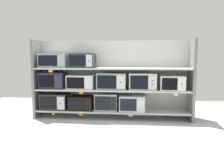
{
  "coord_description": "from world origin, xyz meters",
  "views": [
    {
      "loc": [
        0.45,
        -4.48,
        1.21
      ],
      "look_at": [
        0.0,
        0.0,
        0.68
      ],
      "focal_mm": 37.05,
      "sensor_mm": 36.0,
      "label": 1
    }
  ],
  "objects_px": {
    "microwave_2": "(106,102)",
    "microwave_6": "(112,81)",
    "microwave_1": "(82,103)",
    "microwave_5": "(81,82)",
    "microwave_9": "(54,60)",
    "microwave_4": "(53,80)",
    "microwave_10": "(83,61)",
    "microwave_3": "(132,103)",
    "microwave_8": "(172,83)",
    "microwave_0": "(55,101)",
    "microwave_7": "(143,81)"
  },
  "relations": [
    {
      "from": "microwave_3",
      "to": "microwave_10",
      "type": "relative_size",
      "value": 1.05
    },
    {
      "from": "microwave_4",
      "to": "microwave_10",
      "type": "distance_m",
      "value": 0.73
    },
    {
      "from": "microwave_2",
      "to": "microwave_6",
      "type": "relative_size",
      "value": 0.78
    },
    {
      "from": "microwave_7",
      "to": "microwave_10",
      "type": "distance_m",
      "value": 1.24
    },
    {
      "from": "microwave_8",
      "to": "microwave_5",
      "type": "bearing_deg",
      "value": 180.0
    },
    {
      "from": "microwave_5",
      "to": "microwave_10",
      "type": "bearing_deg",
      "value": 0.36
    },
    {
      "from": "microwave_4",
      "to": "microwave_7",
      "type": "distance_m",
      "value": 1.79
    },
    {
      "from": "microwave_5",
      "to": "microwave_9",
      "type": "height_order",
      "value": "microwave_9"
    },
    {
      "from": "microwave_0",
      "to": "microwave_5",
      "type": "distance_m",
      "value": 0.68
    },
    {
      "from": "microwave_3",
      "to": "microwave_5",
      "type": "bearing_deg",
      "value": -179.99
    },
    {
      "from": "microwave_5",
      "to": "microwave_3",
      "type": "bearing_deg",
      "value": 0.01
    },
    {
      "from": "microwave_5",
      "to": "microwave_6",
      "type": "xyz_separation_m",
      "value": [
        0.61,
        -0.0,
        0.02
      ]
    },
    {
      "from": "microwave_2",
      "to": "microwave_5",
      "type": "relative_size",
      "value": 0.83
    },
    {
      "from": "microwave_0",
      "to": "microwave_6",
      "type": "height_order",
      "value": "microwave_6"
    },
    {
      "from": "microwave_0",
      "to": "microwave_4",
      "type": "distance_m",
      "value": 0.42
    },
    {
      "from": "microwave_0",
      "to": "microwave_4",
      "type": "relative_size",
      "value": 1.1
    },
    {
      "from": "microwave_3",
      "to": "microwave_9",
      "type": "bearing_deg",
      "value": 180.0
    },
    {
      "from": "microwave_7",
      "to": "microwave_10",
      "type": "xyz_separation_m",
      "value": [
        -1.18,
        0.0,
        0.4
      ]
    },
    {
      "from": "microwave_4",
      "to": "microwave_6",
      "type": "relative_size",
      "value": 0.86
    },
    {
      "from": "microwave_1",
      "to": "microwave_2",
      "type": "height_order",
      "value": "microwave_2"
    },
    {
      "from": "microwave_4",
      "to": "microwave_7",
      "type": "relative_size",
      "value": 0.94
    },
    {
      "from": "microwave_1",
      "to": "microwave_7",
      "type": "relative_size",
      "value": 0.91
    },
    {
      "from": "microwave_1",
      "to": "microwave_4",
      "type": "height_order",
      "value": "microwave_4"
    },
    {
      "from": "microwave_1",
      "to": "microwave_5",
      "type": "distance_m",
      "value": 0.42
    },
    {
      "from": "microwave_0",
      "to": "microwave_6",
      "type": "bearing_deg",
      "value": 0.0
    },
    {
      "from": "microwave_2",
      "to": "microwave_4",
      "type": "distance_m",
      "value": 1.15
    },
    {
      "from": "microwave_5",
      "to": "microwave_8",
      "type": "height_order",
      "value": "microwave_8"
    },
    {
      "from": "microwave_2",
      "to": "microwave_10",
      "type": "distance_m",
      "value": 0.94
    },
    {
      "from": "microwave_0",
      "to": "microwave_2",
      "type": "xyz_separation_m",
      "value": [
        1.05,
        -0.0,
        0.01
      ]
    },
    {
      "from": "microwave_3",
      "to": "microwave_8",
      "type": "distance_m",
      "value": 0.85
    },
    {
      "from": "microwave_10",
      "to": "microwave_1",
      "type": "bearing_deg",
      "value": -179.87
    },
    {
      "from": "microwave_6",
      "to": "microwave_9",
      "type": "xyz_separation_m",
      "value": [
        -1.15,
        0.0,
        0.4
      ]
    },
    {
      "from": "microwave_8",
      "to": "microwave_4",
      "type": "bearing_deg",
      "value": 179.99
    },
    {
      "from": "microwave_6",
      "to": "microwave_8",
      "type": "relative_size",
      "value": 1.23
    },
    {
      "from": "microwave_5",
      "to": "microwave_2",
      "type": "bearing_deg",
      "value": -0.02
    },
    {
      "from": "microwave_3",
      "to": "microwave_9",
      "type": "xyz_separation_m",
      "value": [
        -1.56,
        0.0,
        0.83
      ]
    },
    {
      "from": "microwave_8",
      "to": "microwave_0",
      "type": "bearing_deg",
      "value": -180.0
    },
    {
      "from": "microwave_0",
      "to": "microwave_10",
      "type": "bearing_deg",
      "value": 0.03
    },
    {
      "from": "microwave_4",
      "to": "microwave_7",
      "type": "bearing_deg",
      "value": -0.01
    },
    {
      "from": "microwave_10",
      "to": "microwave_3",
      "type": "bearing_deg",
      "value": -0.01
    },
    {
      "from": "microwave_1",
      "to": "microwave_3",
      "type": "xyz_separation_m",
      "value": [
        1.01,
        -0.0,
        0.02
      ]
    },
    {
      "from": "microwave_6",
      "to": "microwave_7",
      "type": "bearing_deg",
      "value": -0.01
    },
    {
      "from": "microwave_1",
      "to": "microwave_8",
      "type": "distance_m",
      "value": 1.82
    },
    {
      "from": "microwave_9",
      "to": "microwave_1",
      "type": "bearing_deg",
      "value": -0.01
    },
    {
      "from": "microwave_0",
      "to": "microwave_8",
      "type": "height_order",
      "value": "microwave_8"
    },
    {
      "from": "microwave_3",
      "to": "microwave_0",
      "type": "bearing_deg",
      "value": -179.99
    },
    {
      "from": "microwave_9",
      "to": "microwave_6",
      "type": "bearing_deg",
      "value": -0.01
    },
    {
      "from": "microwave_2",
      "to": "microwave_9",
      "type": "relative_size",
      "value": 0.8
    },
    {
      "from": "microwave_3",
      "to": "microwave_6",
      "type": "bearing_deg",
      "value": -179.97
    },
    {
      "from": "microwave_4",
      "to": "microwave_5",
      "type": "relative_size",
      "value": 0.92
    }
  ]
}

